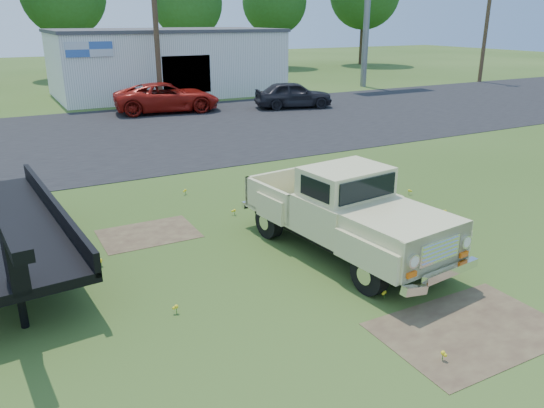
{
  "coord_description": "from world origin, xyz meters",
  "views": [
    {
      "loc": [
        -4.9,
        -8.05,
        4.82
      ],
      "look_at": [
        -0.03,
        1.0,
        1.2
      ],
      "focal_mm": 35.0,
      "sensor_mm": 36.0,
      "label": 1
    }
  ],
  "objects": [
    {
      "name": "dirt_patch_a",
      "position": [
        1.5,
        -3.0,
        0.0
      ],
      "size": [
        3.0,
        2.0,
        0.01
      ],
      "primitive_type": "cube",
      "color": "#493527",
      "rests_on": "ground"
    },
    {
      "name": "treeline_f",
      "position": [
        22.0,
        41.5,
        6.3
      ],
      "size": [
        6.4,
        6.4,
        9.52
      ],
      "color": "#39291A",
      "rests_on": "ground"
    },
    {
      "name": "ground",
      "position": [
        0.0,
        0.0,
        0.0
      ],
      "size": [
        140.0,
        140.0,
        0.0
      ],
      "primitive_type": "plane",
      "color": "#2E4917",
      "rests_on": "ground"
    },
    {
      "name": "utility_pole_mid",
      "position": [
        4.0,
        22.0,
        4.6
      ],
      "size": [
        1.6,
        0.3,
        9.0
      ],
      "color": "#422B1E",
      "rests_on": "ground"
    },
    {
      "name": "dirt_patch_b",
      "position": [
        -2.0,
        3.5,
        0.0
      ],
      "size": [
        2.2,
        1.6,
        0.01
      ],
      "primitive_type": "cube",
      "color": "#493527",
      "rests_on": "ground"
    },
    {
      "name": "commercial_building",
      "position": [
        6.0,
        26.99,
        2.1
      ],
      "size": [
        14.2,
        8.2,
        4.15
      ],
      "color": "beige",
      "rests_on": "ground"
    },
    {
      "name": "treeline_e",
      "position": [
        12.0,
        39.0,
        5.98
      ],
      "size": [
        6.08,
        6.08,
        9.04
      ],
      "color": "#39291A",
      "rests_on": "ground"
    },
    {
      "name": "asphalt_lot",
      "position": [
        0.0,
        15.0,
        0.0
      ],
      "size": [
        90.0,
        14.0,
        0.02
      ],
      "primitive_type": "cube",
      "color": "black",
      "rests_on": "ground"
    },
    {
      "name": "vintage_pickup_truck",
      "position": [
        1.42,
        0.48,
        0.96
      ],
      "size": [
        2.66,
        5.5,
        1.92
      ],
      "primitive_type": null,
      "rotation": [
        0.0,
        0.0,
        0.12
      ],
      "color": "#C8C386",
      "rests_on": "ground"
    },
    {
      "name": "dark_sedan",
      "position": [
        10.39,
        17.87,
        0.73
      ],
      "size": [
        4.6,
        2.76,
        1.47
      ],
      "primitive_type": "imported",
      "rotation": [
        0.0,
        0.0,
        1.32
      ],
      "color": "black",
      "rests_on": "ground"
    },
    {
      "name": "red_pickup",
      "position": [
        3.72,
        19.87,
        0.77
      ],
      "size": [
        5.86,
        3.33,
        1.54
      ],
      "primitive_type": "imported",
      "rotation": [
        0.0,
        0.0,
        1.43
      ],
      "color": "maroon",
      "rests_on": "ground"
    },
    {
      "name": "utility_pole_east",
      "position": [
        30.0,
        22.0,
        4.6
      ],
      "size": [
        1.6,
        0.3,
        9.0
      ],
      "color": "#422B1E",
      "rests_on": "ground"
    }
  ]
}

